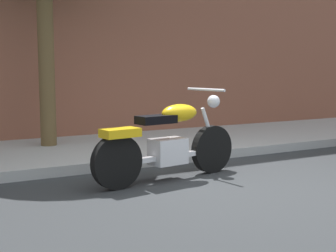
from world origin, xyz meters
name	(u,v)px	position (x,y,z in m)	size (l,w,h in m)	color
ground_plane	(233,186)	(0.00, 0.00, 0.00)	(60.00, 60.00, 0.00)	#303335
sidewalk	(135,147)	(0.00, 2.77, 0.07)	(23.02, 2.63, 0.14)	#B0B0B0
motorcycle	(168,143)	(-0.52, 0.65, 0.47)	(2.10, 0.70, 1.13)	black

